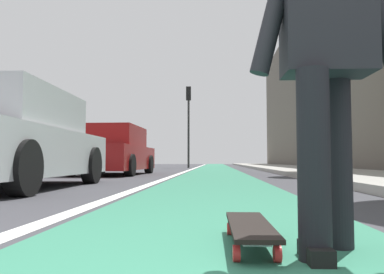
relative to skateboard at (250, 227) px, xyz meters
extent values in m
plane|color=#38383D|center=(8.92, 0.19, -0.09)|extent=(80.00, 80.00, 0.00)
cube|color=#2D7256|center=(22.92, 0.19, -0.09)|extent=(56.00, 2.00, 0.00)
cube|color=silver|center=(18.92, 1.34, -0.09)|extent=(52.00, 0.16, 0.01)
cube|color=#9E9B93|center=(16.92, -3.37, -0.03)|extent=(52.00, 3.20, 0.13)
cube|color=#625A50|center=(20.92, -5.98, 5.10)|extent=(40.00, 1.20, 10.38)
cylinder|color=red|center=(0.30, 0.09, -0.06)|extent=(0.07, 0.03, 0.07)
cylinder|color=red|center=(0.30, -0.08, -0.06)|extent=(0.07, 0.03, 0.07)
cylinder|color=red|center=(-0.30, 0.08, -0.06)|extent=(0.07, 0.03, 0.07)
cylinder|color=red|center=(-0.30, -0.09, -0.06)|extent=(0.07, 0.03, 0.07)
cube|color=silver|center=(0.30, 0.00, -0.01)|extent=(0.06, 0.12, 0.02)
cube|color=silver|center=(-0.30, 0.00, -0.01)|extent=(0.06, 0.12, 0.02)
cube|color=black|center=(0.00, 0.00, 0.01)|extent=(0.84, 0.21, 0.02)
cylinder|color=black|center=(-0.27, -0.25, 0.32)|extent=(0.14, 0.14, 0.82)
cylinder|color=black|center=(-0.01, -0.43, 0.32)|extent=(0.14, 0.14, 0.82)
cube|color=black|center=(-0.27, -0.25, -0.06)|extent=(0.26, 0.10, 0.07)
cube|color=black|center=(-0.15, -0.35, 1.03)|extent=(0.24, 0.40, 0.60)
cylinder|color=black|center=(-0.15, -0.11, 1.03)|extent=(0.09, 0.24, 0.60)
cylinder|color=black|center=(-0.15, -0.59, 1.03)|extent=(0.09, 0.24, 0.60)
cube|color=#B7B7BC|center=(3.90, 3.31, 0.45)|extent=(4.49, 1.89, 0.70)
cube|color=#B7B7BC|center=(3.75, 3.30, 1.10)|extent=(2.49, 1.71, 0.60)
cube|color=#4C606B|center=(4.98, 3.33, 1.10)|extent=(0.07, 1.58, 0.51)
cylinder|color=black|center=(5.27, 4.19, 0.24)|extent=(0.68, 0.23, 0.68)
cylinder|color=black|center=(5.30, 2.48, 0.24)|extent=(0.68, 0.23, 0.68)
cylinder|color=black|center=(2.54, 2.42, 0.24)|extent=(0.68, 0.23, 0.68)
cube|color=maroon|center=(9.95, 3.27, 0.42)|extent=(4.39, 1.84, 0.70)
cube|color=maroon|center=(9.80, 3.27, 1.07)|extent=(2.43, 1.66, 0.60)
cube|color=#4C606B|center=(11.00, 3.24, 1.07)|extent=(0.07, 1.54, 0.51)
cylinder|color=black|center=(11.32, 4.06, 0.21)|extent=(0.61, 0.23, 0.60)
cylinder|color=black|center=(11.28, 2.41, 0.21)|extent=(0.61, 0.23, 0.60)
cylinder|color=black|center=(8.62, 4.12, 0.21)|extent=(0.61, 0.23, 0.60)
cylinder|color=black|center=(8.58, 2.47, 0.21)|extent=(0.61, 0.23, 0.60)
cylinder|color=#2D2D2D|center=(21.18, 1.74, 1.91)|extent=(0.12, 0.12, 4.00)
cube|color=black|center=(21.18, 1.74, 4.30)|extent=(0.24, 0.28, 0.80)
sphere|color=#360606|center=(21.31, 1.74, 4.56)|extent=(0.16, 0.16, 0.16)
sphere|color=gold|center=(21.31, 1.74, 4.30)|extent=(0.16, 0.16, 0.16)
sphere|color=black|center=(21.31, 1.74, 4.04)|extent=(0.16, 0.16, 0.16)
cylinder|color=brown|center=(9.64, -2.97, 1.38)|extent=(0.22, 0.22, 2.94)
sphere|color=olive|center=(9.64, -2.97, 3.49)|extent=(1.83, 1.83, 1.83)
camera|label=1|loc=(-1.99, 0.17, 0.33)|focal=37.10mm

